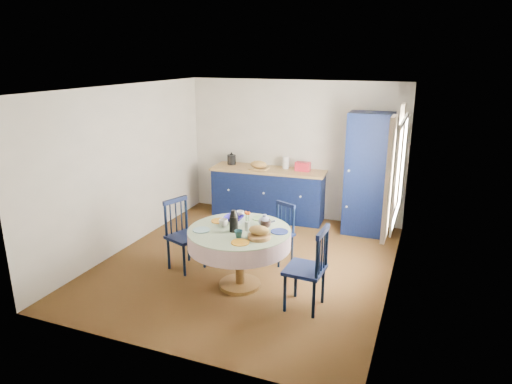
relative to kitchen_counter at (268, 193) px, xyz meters
The scene contains 17 objects.
floor 2.05m from the kitchen_counter, 78.96° to the right, with size 4.50×4.50×0.00m, color black.
ceiling 2.84m from the kitchen_counter, 78.96° to the right, with size 4.50×4.50×0.00m, color white.
wall_back 0.91m from the kitchen_counter, 37.14° to the left, with size 4.00×0.02×2.50m, color beige.
wall_left 2.66m from the kitchen_counter, 129.53° to the right, with size 0.02×4.50×2.50m, color beige.
wall_right 3.18m from the kitchen_counter, 39.45° to the right, with size 0.02×4.50×2.50m, color beige.
window 3.05m from the kitchen_counter, 35.40° to the right, with size 0.10×1.74×1.45m.
kitchen_counter is the anchor object (origin of this frame).
pantry_cabinet 1.87m from the kitchen_counter, ahead, with size 0.72×0.53×2.04m.
dining_table 2.71m from the kitchen_counter, 77.81° to the right, with size 1.31×1.31×1.07m.
chair_left 2.44m from the kitchen_counter, 99.29° to the right, with size 0.56×0.57×1.00m.
chair_far 1.86m from the kitchen_counter, 65.14° to the right, with size 0.50×0.49×0.86m.
chair_right 3.21m from the kitchen_counter, 61.65° to the right, with size 0.46×0.48×1.03m.
mug_a 2.64m from the kitchen_counter, 82.91° to the right, with size 0.12×0.12×0.09m, color silver.
mug_b 2.98m from the kitchen_counter, 77.14° to the right, with size 0.10×0.10×0.09m, color #285E6A.
mug_c 2.62m from the kitchen_counter, 70.93° to the right, with size 0.13×0.13×0.11m, color black.
mug_d 2.29m from the kitchen_counter, 79.88° to the right, with size 0.10×0.10×0.10m, color silver.
cobalt_bowl 2.42m from the kitchen_counter, 81.17° to the right, with size 0.26×0.26×0.06m, color navy.
Camera 1 is at (2.34, -5.61, 2.91)m, focal length 32.00 mm.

